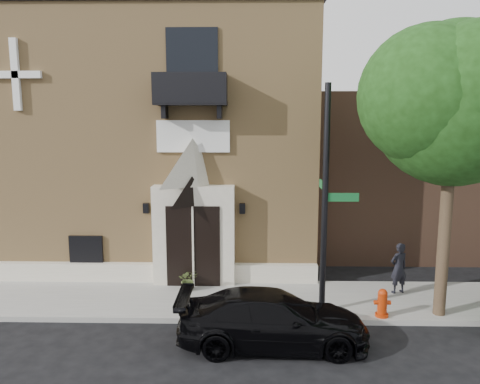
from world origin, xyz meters
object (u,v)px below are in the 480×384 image
object	(u,v)px
fire_hydrant	(382,303)
pedestrian_near	(399,268)
street_sign	(325,200)
black_sedan	(273,319)

from	to	relation	value
fire_hydrant	pedestrian_near	xyz separation A→B (m)	(0.96, 1.76, 0.40)
pedestrian_near	street_sign	bearing A→B (deg)	8.52
black_sedan	pedestrian_near	bearing A→B (deg)	-51.78
pedestrian_near	fire_hydrant	bearing A→B (deg)	40.71
black_sedan	fire_hydrant	bearing A→B (deg)	-65.38
fire_hydrant	pedestrian_near	bearing A→B (deg)	61.25
black_sedan	pedestrian_near	xyz separation A→B (m)	(3.99, 3.15, 0.27)
street_sign	pedestrian_near	world-z (taller)	street_sign
fire_hydrant	black_sedan	bearing A→B (deg)	-155.33
street_sign	pedestrian_near	bearing A→B (deg)	28.62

